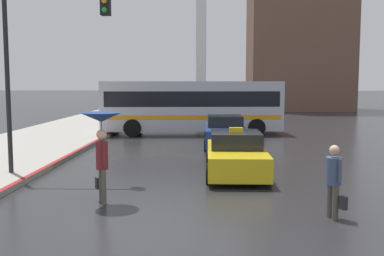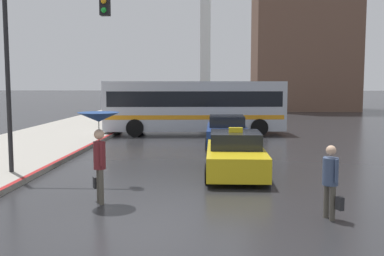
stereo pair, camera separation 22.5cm
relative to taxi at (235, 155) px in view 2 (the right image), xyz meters
name	(u,v)px [view 2 (the right image)]	position (x,y,z in m)	size (l,w,h in m)	color
ground_plane	(143,234)	(-2.06, -5.83, -0.63)	(300.00, 300.00, 0.00)	#262628
taxi	(235,155)	(0.00, 0.00, 0.00)	(1.91, 4.22, 1.53)	gold
sedan_red	(227,132)	(-0.10, 6.38, 0.02)	(1.91, 4.47, 1.41)	navy
city_bus	(194,105)	(-1.83, 11.25, 1.04)	(10.24, 3.30, 3.01)	#B2B7C1
pedestrian_with_umbrella	(99,131)	(-3.47, -3.64, 1.15)	(1.01, 1.01, 2.24)	#4C473D
pedestrian_man	(331,177)	(1.83, -4.66, 0.30)	(0.45, 0.59, 1.62)	#4C473D
traffic_light	(46,42)	(-5.79, -0.77, 3.52)	(3.27, 0.38, 6.04)	black
monument_cross	(205,16)	(-1.51, 26.05, 8.17)	(6.83, 0.90, 15.52)	white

